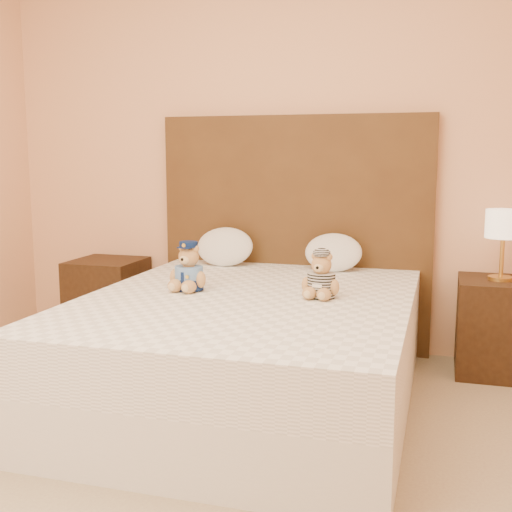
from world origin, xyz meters
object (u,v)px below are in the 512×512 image
(nightstand_right, at_px, (498,327))
(teddy_prisoner, at_px, (321,275))
(bed, at_px, (249,348))
(pillow_right, at_px, (333,251))
(pillow_left, at_px, (225,245))
(teddy_police, at_px, (189,266))
(nightstand_left, at_px, (108,300))
(lamp, at_px, (504,228))

(nightstand_right, relative_size, teddy_prisoner, 2.40)
(bed, relative_size, pillow_right, 5.71)
(pillow_left, xyz_separation_m, pillow_right, (0.70, 0.00, -0.01))
(teddy_police, distance_m, pillow_right, 1.01)
(nightstand_right, bearing_deg, bed, -147.38)
(bed, relative_size, nightstand_right, 3.64)
(nightstand_left, distance_m, teddy_police, 1.25)
(pillow_left, bearing_deg, teddy_police, -84.50)
(teddy_prisoner, relative_size, pillow_left, 0.61)
(bed, relative_size, pillow_left, 5.37)
(nightstand_left, xyz_separation_m, teddy_prisoner, (1.61, -0.74, 0.39))
(bed, xyz_separation_m, lamp, (1.25, 0.80, 0.57))
(lamp, xyz_separation_m, pillow_right, (-0.96, 0.03, -0.17))
(bed, height_order, pillow_left, pillow_left)
(nightstand_left, distance_m, lamp, 2.56)
(nightstand_left, xyz_separation_m, teddy_police, (0.91, -0.76, 0.40))
(bed, bearing_deg, lamp, 32.62)
(bed, distance_m, teddy_police, 0.53)
(nightstand_right, distance_m, teddy_police, 1.80)
(teddy_police, height_order, pillow_left, pillow_left)
(nightstand_right, relative_size, lamp, 1.38)
(lamp, height_order, pillow_left, lamp)
(pillow_right, bearing_deg, teddy_prisoner, -84.81)
(nightstand_left, relative_size, lamp, 1.38)
(nightstand_left, relative_size, teddy_prisoner, 2.40)
(nightstand_right, height_order, lamp, lamp)
(lamp, bearing_deg, teddy_prisoner, -140.43)
(pillow_right, bearing_deg, bed, -109.13)
(lamp, height_order, pillow_right, lamp)
(pillow_right, bearing_deg, teddy_police, -128.37)
(pillow_left, bearing_deg, nightstand_right, -1.03)
(nightstand_right, distance_m, lamp, 0.57)
(nightstand_right, xyz_separation_m, lamp, (-0.00, 0.00, 0.57))
(pillow_right, bearing_deg, lamp, -1.79)
(nightstand_right, bearing_deg, nightstand_left, 180.00)
(nightstand_left, height_order, lamp, lamp)
(teddy_police, bearing_deg, teddy_prisoner, 10.15)
(teddy_police, bearing_deg, nightstand_right, 33.91)
(nightstand_left, distance_m, pillow_right, 1.59)
(nightstand_right, height_order, teddy_prisoner, teddy_prisoner)
(bed, relative_size, nightstand_left, 3.64)
(lamp, bearing_deg, nightstand_left, 180.00)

